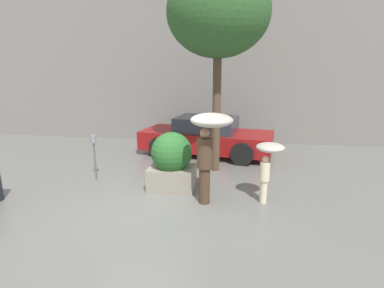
# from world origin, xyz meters

# --- Properties ---
(ground_plane) EXTENTS (40.00, 40.00, 0.00)m
(ground_plane) POSITION_xyz_m (0.00, 0.00, 0.00)
(ground_plane) COLOR slate
(building_facade) EXTENTS (18.00, 0.30, 6.00)m
(building_facade) POSITION_xyz_m (0.00, 6.50, 3.00)
(building_facade) COLOR gray
(building_facade) RESTS_ON ground
(planter_box) EXTENTS (1.12, 0.99, 1.42)m
(planter_box) POSITION_xyz_m (0.41, 1.19, 0.70)
(planter_box) COLOR gray
(planter_box) RESTS_ON ground
(person_adult) EXTENTS (0.88, 0.88, 2.01)m
(person_adult) POSITION_xyz_m (1.38, 0.43, 1.51)
(person_adult) COLOR #473323
(person_adult) RESTS_ON ground
(person_child) EXTENTS (0.60, 0.60, 1.36)m
(person_child) POSITION_xyz_m (2.64, 0.69, 1.04)
(person_child) COLOR beige
(person_child) RESTS_ON ground
(parked_car_near) EXTENTS (4.67, 2.53, 1.31)m
(parked_car_near) POSITION_xyz_m (0.95, 4.43, 0.62)
(parked_car_near) COLOR maroon
(parked_car_near) RESTS_ON ground
(street_tree) EXTENTS (2.72, 2.72, 5.47)m
(street_tree) POSITION_xyz_m (1.38, 2.75, 4.29)
(street_tree) COLOR brown
(street_tree) RESTS_ON ground
(parking_meter) EXTENTS (0.14, 0.14, 1.21)m
(parking_meter) POSITION_xyz_m (-1.75, 1.52, 0.88)
(parking_meter) COLOR #595B60
(parking_meter) RESTS_ON ground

